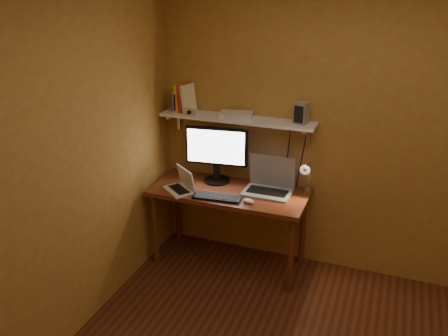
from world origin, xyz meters
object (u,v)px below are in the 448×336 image
at_px(wall_shelf, 237,119).
at_px(desk_lamp, 307,174).
at_px(router, 236,115).
at_px(monitor, 217,152).
at_px(keyboard, 217,197).
at_px(speaker_right, 301,113).
at_px(mouse, 249,201).
at_px(speaker_left, 179,101).
at_px(shelf_camera, 190,112).
at_px(laptop, 270,183).
at_px(desk, 229,199).
at_px(netbook, 182,185).

bearing_deg(wall_shelf, desk_lamp, -5.88).
bearing_deg(wall_shelf, router, -107.58).
height_order(monitor, router, router).
bearing_deg(keyboard, wall_shelf, 78.49).
xyz_separation_m(keyboard, speaker_right, (0.61, 0.39, 0.71)).
relative_size(wall_shelf, keyboard, 3.38).
distance_m(mouse, speaker_left, 1.13).
bearing_deg(shelf_camera, monitor, 10.33).
height_order(monitor, laptop, monitor).
bearing_deg(speaker_left, desk, -36.62).
distance_m(wall_shelf, speaker_left, 0.57).
bearing_deg(laptop, netbook, -158.96).
bearing_deg(wall_shelf, speaker_left, 179.44).
bearing_deg(router, laptop, -9.71).
bearing_deg(keyboard, speaker_right, 27.12).
bearing_deg(router, keyboard, -95.75).
height_order(netbook, speaker_right, speaker_right).
height_order(speaker_right, shelf_camera, speaker_right).
xyz_separation_m(monitor, speaker_right, (0.75, 0.04, 0.42)).
relative_size(laptop, speaker_right, 2.27).
bearing_deg(speaker_right, shelf_camera, -161.35).
distance_m(laptop, keyboard, 0.49).
distance_m(desk_lamp, shelf_camera, 1.17).
bearing_deg(laptop, shelf_camera, -178.60).
xyz_separation_m(monitor, netbook, (-0.21, -0.30, -0.24)).
relative_size(desk_lamp, router, 1.32).
xyz_separation_m(desk, mouse, (0.24, -0.18, 0.10)).
bearing_deg(monitor, mouse, -45.62).
bearing_deg(netbook, desk, 58.38).
xyz_separation_m(speaker_left, router, (0.56, -0.02, -0.07)).
xyz_separation_m(laptop, desk_lamp, (0.32, 0.01, 0.13)).
bearing_deg(keyboard, desk, 72.21).
bearing_deg(router, mouse, -55.41).
distance_m(netbook, keyboard, 0.35).
distance_m(laptop, speaker_right, 0.68).
height_order(mouse, speaker_left, speaker_left).
height_order(laptop, shelf_camera, shelf_camera).
relative_size(wall_shelf, speaker_right, 7.59).
xyz_separation_m(monitor, router, (0.17, 0.02, 0.36)).
distance_m(wall_shelf, netbook, 0.76).
xyz_separation_m(wall_shelf, laptop, (0.34, -0.07, -0.53)).
xyz_separation_m(monitor, speaker_left, (-0.38, 0.04, 0.43)).
height_order(desk_lamp, router, router).
bearing_deg(desk, wall_shelf, 90.00).
distance_m(desk, netbook, 0.44).
relative_size(wall_shelf, netbook, 4.12).
relative_size(mouse, desk_lamp, 0.27).
bearing_deg(desk, speaker_right, 19.23).
xyz_separation_m(wall_shelf, speaker_left, (-0.56, 0.01, 0.11)).
relative_size(laptop, keyboard, 1.01).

